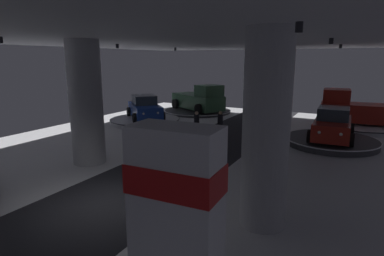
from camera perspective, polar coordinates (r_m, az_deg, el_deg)
name	(u,v)px	position (r m, az deg, el deg)	size (l,w,h in m)	color
ground	(105,205)	(11.22, -15.15, -13.05)	(24.00, 44.00, 0.06)	silver
ceiling_with_spotlights	(94,28)	(10.22, -16.94, 16.57)	(24.00, 44.00, 0.39)	silver
column_right	(266,131)	(9.00, 12.94, -0.50)	(1.29, 1.29, 5.50)	#ADADB2
column_left	(86,103)	(15.10, -18.24, 4.24)	(1.45, 1.45, 5.50)	#ADADB2
display_platform_deep_left	(197,111)	(28.63, 0.97, 3.04)	(5.88, 5.88, 0.22)	#333338
pickup_truck_deep_left	(200,100)	(28.22, 1.35, 5.01)	(5.66, 4.48, 2.30)	#2D5638
display_platform_deep_right	(361,126)	(24.95, 27.71, 0.38)	(5.68, 5.68, 0.32)	#B7B7BC
pickup_truck_deep_right	(357,110)	(24.75, 27.22, 2.89)	(5.45, 2.99, 2.30)	maroon
display_platform_far_left	(145,121)	(24.09, -8.28, 1.32)	(5.11, 5.11, 0.34)	#B7B7BC
display_car_far_left	(145,108)	(23.97, -8.36, 3.49)	(4.30, 4.18, 1.71)	navy
display_platform_far_right	(331,141)	(19.43, 23.36, -2.16)	(4.96, 4.96, 0.36)	#333338
display_car_far_right	(332,125)	(19.27, 23.59, 0.53)	(2.34, 4.29, 1.71)	maroon
visitor_walking_near	(220,122)	(19.59, 5.02, 1.04)	(0.32, 0.32, 1.59)	black
visitor_walking_far	(197,122)	(19.45, 0.82, 1.00)	(0.32, 0.32, 1.59)	black
stanchion_c	(136,164)	(13.69, -9.80, -6.33)	(0.28, 0.28, 1.01)	#333338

